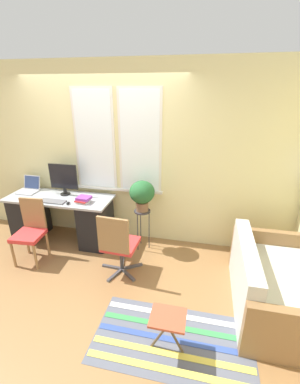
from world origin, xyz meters
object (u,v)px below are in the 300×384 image
Objects in this scene: keyboard at (52,201)px; couch_loveseat at (271,287)px; book_stack at (83,199)px; office_chair_swivel at (118,244)px; monitor at (63,178)px; laptop at (29,188)px; folding_stool at (168,321)px; desk_chair_wooden at (30,230)px; plant_stand at (142,216)px; mouse at (68,203)px; potted_plant at (142,193)px.

keyboard is 0.27× the size of couch_loveseat.
book_stack is 0.94m from office_chair_swivel.
laptop is at bearing -178.59° from monitor.
office_chair_swivel is 1.22m from folding_stool.
desk_chair_wooden is (-0.20, -0.68, -0.55)m from monitor.
office_chair_swivel is 0.64× the size of couch_loveseat.
monitor is at bearing 176.60° from plant_stand.
office_chair_swivel is (0.89, -0.41, -0.30)m from mouse.
laptop reaches higher than plant_stand.
desk_chair_wooden reaches higher than couch_loveseat.
laptop is at bearing 159.64° from mouse.
potted_plant is at bearing 63.84° from couch_loveseat.
mouse is at bearing 141.34° from folding_stool.
monitor is at bearing 73.05° from couch_loveseat.
office_chair_swivel is at bearing -102.53° from potted_plant.
office_chair_swivel is (1.76, -0.73, -0.34)m from laptop.
desk_chair_wooden is at bearing -113.24° from keyboard.
office_chair_swivel reaches higher than plant_stand.
folding_stool is at bearing -44.36° from book_stack.
book_stack is 0.24× the size of office_chair_swivel.
desk_chair_wooden is at bearing -106.17° from monitor.
monitor is at bearing -30.35° from office_chair_swivel.
keyboard is 0.62× the size of plant_stand.
desk_chair_wooden is (-0.43, -0.34, -0.30)m from mouse.
plant_stand is (0.15, 0.67, 0.08)m from office_chair_swivel.
mouse is at bearing 78.32° from couch_loveseat.
book_stack is (0.42, -0.22, -0.22)m from monitor.
office_chair_swivel is 1.84m from couch_loveseat.
laptop reaches higher than book_stack.
laptop is at bearing 178.20° from potted_plant.
potted_plant reaches higher than desk_chair_wooden.
book_stack is at bearing 135.64° from folding_stool.
laptop is 1.93m from office_chair_swivel.
plant_stand is at bearing -153.43° from potted_plant.
book_stack is 0.87m from potted_plant.
laptop is 0.47× the size of plant_stand.
plant_stand is at bearing 63.84° from couch_loveseat.
office_chair_swivel reaches higher than book_stack.
desk_chair_wooden is at bearing -56.72° from laptop.
office_chair_swivel is 1.43× the size of plant_stand.
folding_stool is (2.11, -1.00, -0.10)m from desk_chair_wooden.
mouse reaches higher than keyboard.
folding_stool is at bearing -68.37° from plant_stand.
mouse reaches higher than couch_loveseat.
folding_stool is (0.64, -1.60, -0.54)m from potted_plant.
desk_chair_wooden is 0.63× the size of couch_loveseat.
office_chair_swivel is at bearing -102.53° from plant_stand.
couch_loveseat is (2.53, -0.67, -0.53)m from book_stack.
monitor reaches higher than book_stack.
book_stack is 0.48× the size of potted_plant.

